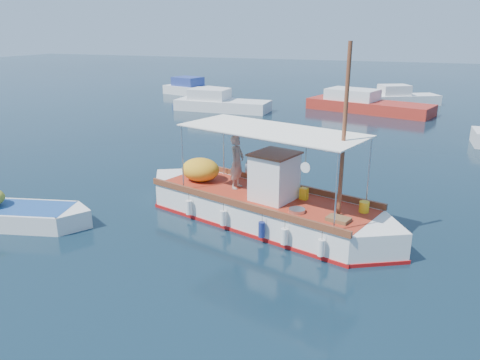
% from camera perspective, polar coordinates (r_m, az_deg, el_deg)
% --- Properties ---
extents(ground, '(160.00, 160.00, 0.00)m').
position_cam_1_polar(ground, '(14.69, 1.72, -6.00)').
color(ground, black).
rests_on(ground, ground).
extents(fishing_caique, '(9.23, 4.49, 5.87)m').
position_cam_1_polar(fishing_caique, '(15.14, 2.39, -3.13)').
color(fishing_caique, white).
rests_on(fishing_caique, ground).
extents(dinghy, '(5.27, 2.45, 1.33)m').
position_cam_1_polar(dinghy, '(16.67, -26.34, -3.95)').
color(dinghy, white).
rests_on(dinghy, ground).
extents(bg_boat_nw, '(7.14, 2.57, 1.80)m').
position_cam_1_polar(bg_boat_nw, '(35.84, -2.48, 9.24)').
color(bg_boat_nw, silver).
rests_on(bg_boat_nw, ground).
extents(bg_boat_n, '(9.51, 5.20, 1.80)m').
position_cam_1_polar(bg_boat_n, '(36.54, 15.02, 8.82)').
color(bg_boat_n, '#A7261B').
rests_on(bg_boat_n, ground).
extents(bg_boat_far_w, '(6.64, 3.93, 1.80)m').
position_cam_1_polar(bg_boat_far_w, '(44.59, -5.65, 10.92)').
color(bg_boat_far_w, silver).
rests_on(bg_boat_far_w, ground).
extents(bg_boat_far_n, '(5.88, 4.43, 1.80)m').
position_cam_1_polar(bg_boat_far_n, '(40.78, 19.05, 9.37)').
color(bg_boat_far_n, silver).
rests_on(bg_boat_far_n, ground).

